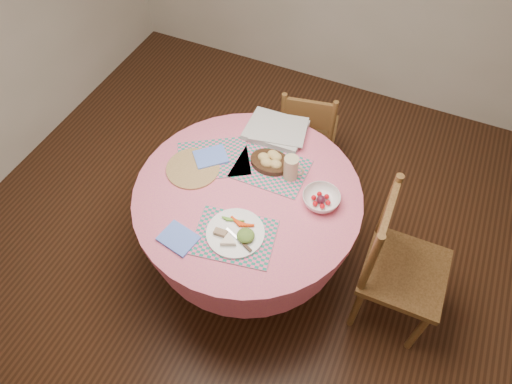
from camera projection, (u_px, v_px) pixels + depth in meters
ground at (249, 260)px, 3.04m from camera, size 4.00×4.00×0.00m
room_envelope at (244, 34)px, 1.68m from camera, size 4.01×4.01×2.71m
dining_table at (248, 213)px, 2.60m from camera, size 1.24×1.24×0.75m
chair_right at (397, 264)px, 2.45m from camera, size 0.44×0.46×0.99m
chair_back at (307, 131)px, 3.17m from camera, size 0.45×0.44×0.84m
placemat_front at (234, 237)px, 2.28m from camera, size 0.45×0.37×0.01m
placemat_left at (213, 159)px, 2.59m from camera, size 0.50×0.47×0.01m
placemat_back at (271, 169)px, 2.55m from camera, size 0.40×0.30×0.01m
wicker_trivet at (193, 168)px, 2.54m from camera, size 0.30×0.30×0.01m
napkin_near at (178, 238)px, 2.26m from camera, size 0.20×0.17×0.01m
napkin_far at (211, 157)px, 2.59m from camera, size 0.23×0.22×0.01m
dinner_plate at (236, 233)px, 2.27m from camera, size 0.29×0.29×0.05m
bread_bowl at (271, 161)px, 2.54m from camera, size 0.23×0.23×0.08m
latte_mug at (291, 168)px, 2.45m from camera, size 0.12×0.08×0.14m
fruit_bowl at (321, 199)px, 2.38m from camera, size 0.23×0.23×0.06m
newspaper_stack at (276, 130)px, 2.70m from camera, size 0.38×0.31×0.04m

